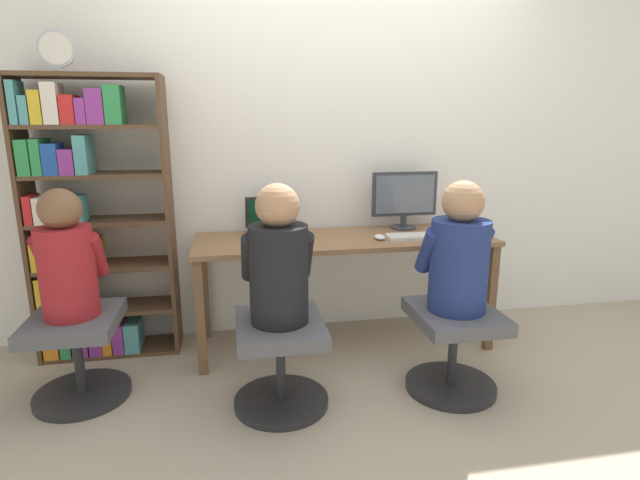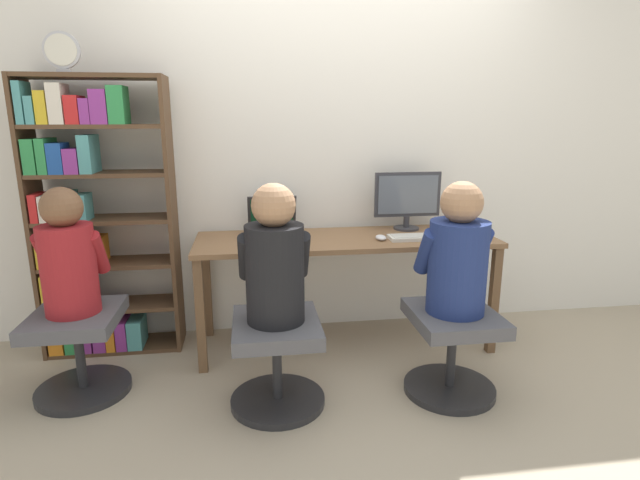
{
  "view_description": "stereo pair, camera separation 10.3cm",
  "coord_description": "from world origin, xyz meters",
  "px_view_note": "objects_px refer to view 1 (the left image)",
  "views": [
    {
      "loc": [
        -0.69,
        -2.63,
        1.43
      ],
      "look_at": [
        -0.19,
        0.11,
        0.74
      ],
      "focal_mm": 28.0,
      "sensor_mm": 36.0,
      "label": 1
    },
    {
      "loc": [
        -0.58,
        -2.65,
        1.43
      ],
      "look_at": [
        -0.19,
        0.11,
        0.74
      ],
      "focal_mm": 28.0,
      "sensor_mm": 36.0,
      "label": 2
    }
  ],
  "objects_px": {
    "office_chair_left": "(453,342)",
    "desk_clock": "(56,50)",
    "laptop": "(271,228)",
    "desktop_monitor": "(404,199)",
    "keyboard": "(423,236)",
    "bookshelf": "(85,227)",
    "person_at_laptop": "(278,261)",
    "person_near_shelf": "(66,260)",
    "person_at_monitor": "(459,254)",
    "office_chair_side": "(77,349)",
    "office_chair_right": "(280,356)"
  },
  "relations": [
    {
      "from": "desktop_monitor",
      "to": "laptop",
      "type": "relative_size",
      "value": 1.31
    },
    {
      "from": "desk_clock",
      "to": "office_chair_side",
      "type": "bearing_deg",
      "value": -82.13
    },
    {
      "from": "person_at_monitor",
      "to": "person_at_laptop",
      "type": "xyz_separation_m",
      "value": [
        -0.92,
        0.01,
        0.01
      ]
    },
    {
      "from": "laptop",
      "to": "office_chair_side",
      "type": "relative_size",
      "value": 0.7
    },
    {
      "from": "desk_clock",
      "to": "person_near_shelf",
      "type": "distance_m",
      "value": 1.13
    },
    {
      "from": "person_at_laptop",
      "to": "person_near_shelf",
      "type": "xyz_separation_m",
      "value": [
        -1.02,
        0.25,
        -0.01
      ]
    },
    {
      "from": "desktop_monitor",
      "to": "keyboard",
      "type": "xyz_separation_m",
      "value": [
        0.03,
        -0.27,
        -0.19
      ]
    },
    {
      "from": "keyboard",
      "to": "desk_clock",
      "type": "bearing_deg",
      "value": 175.12
    },
    {
      "from": "laptop",
      "to": "desk_clock",
      "type": "height_order",
      "value": "desk_clock"
    },
    {
      "from": "bookshelf",
      "to": "office_chair_side",
      "type": "xyz_separation_m",
      "value": [
        0.04,
        -0.52,
        -0.53
      ]
    },
    {
      "from": "keyboard",
      "to": "office_chair_side",
      "type": "distance_m",
      "value": 2.03
    },
    {
      "from": "laptop",
      "to": "bookshelf",
      "type": "relative_size",
      "value": 0.2
    },
    {
      "from": "keyboard",
      "to": "person_at_monitor",
      "type": "xyz_separation_m",
      "value": [
        -0.03,
        -0.55,
        0.04
      ]
    },
    {
      "from": "person_at_monitor",
      "to": "office_chair_right",
      "type": "bearing_deg",
      "value": 179.45
    },
    {
      "from": "laptop",
      "to": "person_at_laptop",
      "type": "bearing_deg",
      "value": -92.39
    },
    {
      "from": "office_chair_left",
      "to": "person_at_monitor",
      "type": "bearing_deg",
      "value": 90.0
    },
    {
      "from": "office_chair_right",
      "to": "bookshelf",
      "type": "xyz_separation_m",
      "value": [
        -1.06,
        0.78,
        0.53
      ]
    },
    {
      "from": "laptop",
      "to": "office_chair_left",
      "type": "bearing_deg",
      "value": -41.93
    },
    {
      "from": "bookshelf",
      "to": "office_chair_left",
      "type": "bearing_deg",
      "value": -21.79
    },
    {
      "from": "desktop_monitor",
      "to": "person_near_shelf",
      "type": "height_order",
      "value": "person_near_shelf"
    },
    {
      "from": "office_chair_left",
      "to": "person_at_laptop",
      "type": "relative_size",
      "value": 0.71
    },
    {
      "from": "office_chair_right",
      "to": "office_chair_side",
      "type": "bearing_deg",
      "value": 165.94
    },
    {
      "from": "desktop_monitor",
      "to": "desk_clock",
      "type": "height_order",
      "value": "desk_clock"
    },
    {
      "from": "desktop_monitor",
      "to": "desk_clock",
      "type": "bearing_deg",
      "value": -177.1
    },
    {
      "from": "keyboard",
      "to": "office_chair_right",
      "type": "height_order",
      "value": "keyboard"
    },
    {
      "from": "person_near_shelf",
      "to": "office_chair_side",
      "type": "bearing_deg",
      "value": -90.0
    },
    {
      "from": "office_chair_left",
      "to": "office_chair_side",
      "type": "distance_m",
      "value": 1.95
    },
    {
      "from": "person_at_monitor",
      "to": "person_at_laptop",
      "type": "distance_m",
      "value": 0.92
    },
    {
      "from": "bookshelf",
      "to": "laptop",
      "type": "bearing_deg",
      "value": 0.17
    },
    {
      "from": "laptop",
      "to": "office_chair_right",
      "type": "bearing_deg",
      "value": -92.38
    },
    {
      "from": "desk_clock",
      "to": "office_chair_side",
      "type": "distance_m",
      "value": 1.57
    },
    {
      "from": "keyboard",
      "to": "person_near_shelf",
      "type": "bearing_deg",
      "value": -171.72
    },
    {
      "from": "person_at_laptop",
      "to": "keyboard",
      "type": "bearing_deg",
      "value": 29.81
    },
    {
      "from": "office_chair_left",
      "to": "desk_clock",
      "type": "distance_m",
      "value": 2.6
    },
    {
      "from": "keyboard",
      "to": "office_chair_left",
      "type": "bearing_deg",
      "value": -92.76
    },
    {
      "from": "desktop_monitor",
      "to": "person_at_laptop",
      "type": "height_order",
      "value": "person_at_laptop"
    },
    {
      "from": "keyboard",
      "to": "person_near_shelf",
      "type": "xyz_separation_m",
      "value": [
        -1.96,
        -0.29,
        0.03
      ]
    },
    {
      "from": "keyboard",
      "to": "person_at_monitor",
      "type": "distance_m",
      "value": 0.55
    },
    {
      "from": "person_at_laptop",
      "to": "bookshelf",
      "type": "relative_size",
      "value": 0.41
    },
    {
      "from": "office_chair_right",
      "to": "desk_clock",
      "type": "xyz_separation_m",
      "value": [
        -1.08,
        0.72,
        1.5
      ]
    },
    {
      "from": "desktop_monitor",
      "to": "desk_clock",
      "type": "xyz_separation_m",
      "value": [
        -2.0,
        -0.1,
        0.87
      ]
    },
    {
      "from": "desktop_monitor",
      "to": "office_chair_left",
      "type": "distance_m",
      "value": 1.05
    },
    {
      "from": "desk_clock",
      "to": "person_at_laptop",
      "type": "bearing_deg",
      "value": -33.38
    },
    {
      "from": "bookshelf",
      "to": "person_near_shelf",
      "type": "relative_size",
      "value": 2.58
    },
    {
      "from": "office_chair_right",
      "to": "bookshelf",
      "type": "relative_size",
      "value": 0.29
    },
    {
      "from": "person_at_monitor",
      "to": "office_chair_side",
      "type": "height_order",
      "value": "person_at_monitor"
    },
    {
      "from": "laptop",
      "to": "person_at_laptop",
      "type": "distance_m",
      "value": 0.78
    },
    {
      "from": "office_chair_right",
      "to": "desk_clock",
      "type": "distance_m",
      "value": 1.99
    },
    {
      "from": "desk_clock",
      "to": "office_chair_side",
      "type": "height_order",
      "value": "desk_clock"
    },
    {
      "from": "person_near_shelf",
      "to": "desktop_monitor",
      "type": "bearing_deg",
      "value": 16.15
    }
  ]
}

